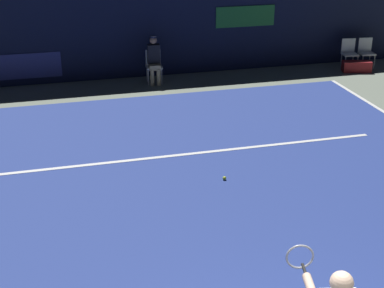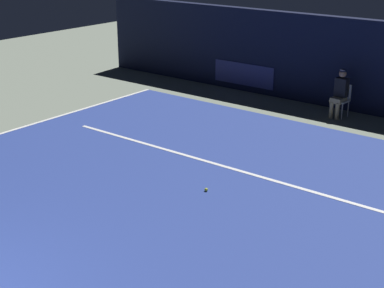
# 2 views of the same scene
# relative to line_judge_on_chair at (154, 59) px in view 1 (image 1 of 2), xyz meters

# --- Properties ---
(ground_plane) EXTENTS (34.12, 34.12, 0.00)m
(ground_plane) POSITION_rel_line_judge_on_chair_xyz_m (-0.57, -7.01, -0.69)
(ground_plane) COLOR gray
(court_surface) EXTENTS (11.13, 11.81, 0.01)m
(court_surface) POSITION_rel_line_judge_on_chair_xyz_m (-0.57, -7.01, -0.68)
(court_surface) COLOR navy
(court_surface) RESTS_ON ground
(line_service) EXTENTS (8.68, 0.10, 0.01)m
(line_service) POSITION_rel_line_judge_on_chair_xyz_m (-0.57, -4.94, -0.67)
(line_service) COLOR white
(line_service) RESTS_ON court_surface
(back_wall) EXTENTS (17.30, 0.33, 2.60)m
(back_wall) POSITION_rel_line_judge_on_chair_xyz_m (-0.57, 0.85, 0.61)
(back_wall) COLOR #141933
(back_wall) RESTS_ON ground
(line_judge_on_chair) EXTENTS (0.47, 0.55, 1.32)m
(line_judge_on_chair) POSITION_rel_line_judge_on_chair_xyz_m (0.00, 0.00, 0.00)
(line_judge_on_chair) COLOR white
(line_judge_on_chair) RESTS_ON ground
(courtside_chair_near) EXTENTS (0.49, 0.47, 0.88)m
(courtside_chair_near) POSITION_rel_line_judge_on_chair_xyz_m (6.03, 0.03, -0.18)
(courtside_chair_near) COLOR white
(courtside_chair_near) RESTS_ON ground
(courtside_chair_far) EXTENTS (0.49, 0.47, 0.88)m
(courtside_chair_far) POSITION_rel_line_judge_on_chair_xyz_m (6.58, -0.01, -0.18)
(courtside_chair_far) COLOR white
(courtside_chair_far) RESTS_ON ground
(tennis_ball) EXTENTS (0.07, 0.07, 0.07)m
(tennis_ball) POSITION_rel_line_judge_on_chair_xyz_m (0.09, -6.21, -0.64)
(tennis_ball) COLOR #CCE033
(tennis_ball) RESTS_ON court_surface
(equipment_bag) EXTENTS (0.89, 0.51, 0.32)m
(equipment_bag) POSITION_rel_line_judge_on_chair_xyz_m (6.08, -0.41, -0.53)
(equipment_bag) COLOR maroon
(equipment_bag) RESTS_ON ground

